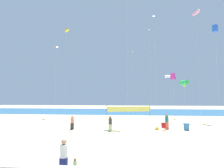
{
  "coord_description": "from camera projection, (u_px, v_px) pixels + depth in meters",
  "views": [
    {
      "loc": [
        0.85,
        -17.88,
        3.9
      ],
      "look_at": [
        -1.33,
        6.42,
        5.81
      ],
      "focal_mm": 26.87,
      "sensor_mm": 36.0,
      "label": 1
    }
  ],
  "objects": [
    {
      "name": "kite_white_diamond",
      "position": [
        154.0,
        24.0,
        27.19
      ],
      "size": [
        0.46,
        0.46,
        17.24
      ],
      "color": "silver",
      "rests_on": "ground"
    },
    {
      "name": "beachgoer_coral_shirt",
      "position": [
        72.0,
        122.0,
        20.26
      ],
      "size": [
        0.4,
        0.4,
        1.73
      ],
      "rotation": [
        0.0,
        0.0,
        4.24
      ],
      "color": "#2D2D33",
      "rests_on": "ground"
    },
    {
      "name": "ocean_band",
      "position": [
        124.0,
        111.0,
        45.92
      ],
      "size": [
        120.0,
        20.0,
        0.01
      ],
      "primitive_type": "cube",
      "color": "#28608C",
      "rests_on": "ground"
    },
    {
      "name": "kite_orange_diamond",
      "position": [
        56.0,
        48.0,
        32.3
      ],
      "size": [
        0.68,
        0.69,
        13.79
      ],
      "color": "silver",
      "rests_on": "ground"
    },
    {
      "name": "beach_handbag",
      "position": [
        157.0,
        129.0,
        19.98
      ],
      "size": [
        0.39,
        0.2,
        0.31
      ],
      "primitive_type": "cube",
      "color": "gold",
      "rests_on": "ground"
    },
    {
      "name": "kite_pink_inflatable",
      "position": [
        196.0,
        13.0,
        31.01
      ],
      "size": [
        1.34,
        2.02,
        20.0
      ],
      "color": "silver",
      "rests_on": "ground"
    },
    {
      "name": "kite_magenta_box",
      "position": [
        173.0,
        76.0,
        32.89
      ],
      "size": [
        1.05,
        1.05,
        8.56
      ],
      "color": "silver",
      "rests_on": "ground"
    },
    {
      "name": "trash_barrel",
      "position": [
        186.0,
        127.0,
        19.82
      ],
      "size": [
        0.63,
        0.63,
        0.8
      ],
      "primitive_type": "cylinder",
      "color": "teal",
      "rests_on": "ground"
    },
    {
      "name": "toddler_figure",
      "position": [
        75.0,
        166.0,
        8.48
      ],
      "size": [
        0.18,
        0.18,
        0.81
      ],
      "rotation": [
        0.0,
        0.0,
        0.39
      ],
      "color": "#7A3872",
      "rests_on": "ground"
    },
    {
      "name": "ground_plane",
      "position": [
        119.0,
        134.0,
        17.52
      ],
      "size": [
        120.0,
        120.0,
        0.0
      ],
      "primitive_type": "plane",
      "color": "#D1BC89"
    },
    {
      "name": "kite_lime_diamond",
      "position": [
        132.0,
        53.0,
        35.59
      ],
      "size": [
        0.73,
        0.73,
        13.8
      ],
      "color": "silver",
      "rests_on": "ground"
    },
    {
      "name": "kite_green_tube",
      "position": [
        184.0,
        83.0,
        26.94
      ],
      "size": [
        0.99,
        1.88,
        6.61
      ],
      "color": "silver",
      "rests_on": "ground"
    },
    {
      "name": "beachgoer_teal_shirt",
      "position": [
        167.0,
        121.0,
        20.63
      ],
      "size": [
        0.42,
        0.42,
        1.85
      ],
      "rotation": [
        0.0,
        0.0,
        5.79
      ],
      "color": "#EA7260",
      "rests_on": "ground"
    },
    {
      "name": "beachgoer_charcoal_shirt",
      "position": [
        110.0,
        123.0,
        19.22
      ],
      "size": [
        0.4,
        0.4,
        1.75
      ],
      "rotation": [
        0.0,
        0.0,
        6.15
      ],
      "color": "#99B28C",
      "rests_on": "ground"
    },
    {
      "name": "folding_beach_chair",
      "position": [
        164.0,
        126.0,
        19.61
      ],
      "size": [
        0.52,
        0.65,
        0.89
      ],
      "rotation": [
        0.0,
        0.0,
        0.09
      ],
      "color": "red",
      "rests_on": "ground"
    },
    {
      "name": "kite_white_tube",
      "position": [
        170.0,
        77.0,
        36.37
      ],
      "size": [
        2.28,
        0.87,
        8.65
      ],
      "color": "silver",
      "rests_on": "ground"
    },
    {
      "name": "kite_blue_box",
      "position": [
        215.0,
        29.0,
        24.27
      ],
      "size": [
        0.87,
        0.87,
        14.33
      ],
      "color": "silver",
      "rests_on": "ground"
    },
    {
      "name": "mother_figure",
      "position": [
        64.0,
        155.0,
        8.67
      ],
      "size": [
        0.4,
        0.4,
        1.73
      ],
      "rotation": [
        0.0,
        0.0,
        -0.18
      ],
      "color": "navy",
      "rests_on": "ground"
    },
    {
      "name": "volleyball_net",
      "position": [
        129.0,
        110.0,
        30.37
      ],
      "size": [
        7.88,
        1.64,
        2.4
      ],
      "color": "#4C4C51",
      "rests_on": "ground"
    },
    {
      "name": "kite_yellow_inflatable",
      "position": [
        67.0,
        31.0,
        37.12
      ],
      "size": [
        1.82,
        1.85,
        19.19
      ],
      "color": "silver",
      "rests_on": "ground"
    },
    {
      "name": "kite_violet_diamond",
      "position": [
        149.0,
        36.0,
        29.94
      ],
      "size": [
        0.53,
        0.54,
        16.08
      ],
      "color": "silver",
      "rests_on": "ground"
    }
  ]
}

